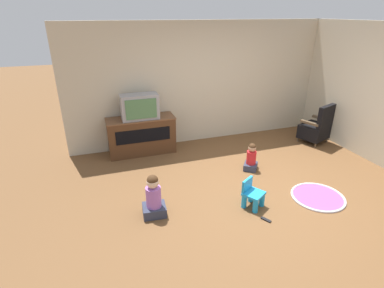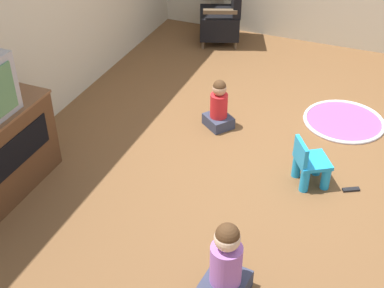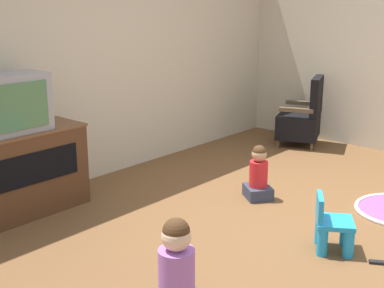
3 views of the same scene
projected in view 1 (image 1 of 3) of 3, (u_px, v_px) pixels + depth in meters
The scene contains 10 objects.
ground_plane at pixel (257, 191), 4.95m from camera, with size 30.00×30.00×0.00m, color brown.
wall_back at pixel (202, 83), 6.50m from camera, with size 5.78×0.12×2.57m.
tv_cabinet at pixel (141, 135), 6.16m from camera, with size 1.37×0.51×0.76m.
television at pixel (140, 107), 5.87m from camera, with size 0.73×0.35×0.49m.
black_armchair at pixel (316, 128), 6.65m from camera, with size 0.72×0.68×0.90m.
yellow_kid_chair at pixel (252, 196), 4.49m from camera, with size 0.39×0.38×0.44m.
play_mat at pixel (318, 197), 4.77m from camera, with size 0.84×0.84×0.04m.
child_watching_left at pixel (251, 158), 5.54m from camera, with size 0.35×0.35×0.53m.
child_watching_center at pixel (154, 198), 4.27m from camera, with size 0.36×0.32×0.65m.
remote_control at pixel (266, 220), 4.25m from camera, with size 0.11×0.15×0.02m.
Camera 1 is at (-2.37, -3.64, 2.72)m, focal length 28.00 mm.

